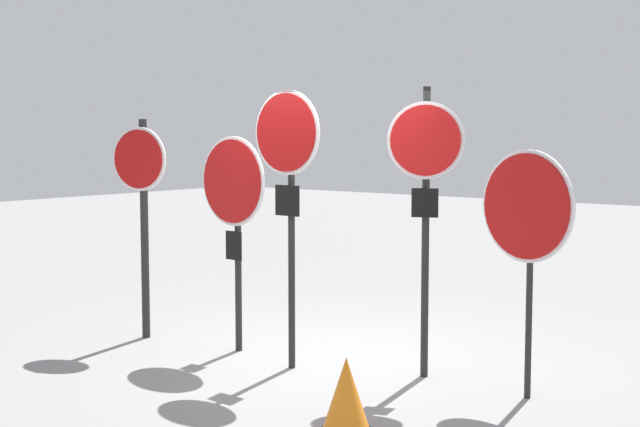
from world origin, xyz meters
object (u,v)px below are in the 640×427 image
Objects in this scene: stop_sign_4 at (527,216)px; traffic_cone_0 at (346,397)px; stop_sign_1 at (234,197)px; stop_sign_2 at (288,163)px; stop_sign_3 at (425,176)px; stop_sign_0 at (141,191)px.

traffic_cone_0 is at bearing -97.44° from stop_sign_4.
stop_sign_2 reaches higher than stop_sign_1.
stop_sign_1 is 2.00m from stop_sign_3.
stop_sign_3 is 2.24m from traffic_cone_0.
stop_sign_3 reaches higher than stop_sign_2.
stop_sign_0 is at bearing -177.54° from stop_sign_2.
stop_sign_0 is 3.15m from stop_sign_3.
stop_sign_3 reaches higher than traffic_cone_0.
stop_sign_3 is (1.12, 0.50, -0.10)m from stop_sign_2.
stop_sign_4 is (2.92, 0.28, -0.04)m from stop_sign_1.
stop_sign_2 reaches higher than stop_sign_4.
stop_sign_2 is 2.18m from stop_sign_4.
stop_sign_3 is 1.26× the size of stop_sign_4.
traffic_cone_0 is (2.30, -1.30, -1.24)m from stop_sign_1.
stop_sign_0 is 4.04× the size of traffic_cone_0.
stop_sign_4 is (4.07, 0.44, -0.06)m from stop_sign_0.
traffic_cone_0 is (0.35, -1.62, -1.49)m from stop_sign_3.
stop_sign_3 reaches higher than stop_sign_0.
stop_sign_1 is at bearing 150.64° from traffic_cone_0.
stop_sign_0 is 0.90× the size of stop_sign_2.
stop_sign_1 is at bearing -160.55° from stop_sign_4.
stop_sign_2 is 1.25× the size of stop_sign_4.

